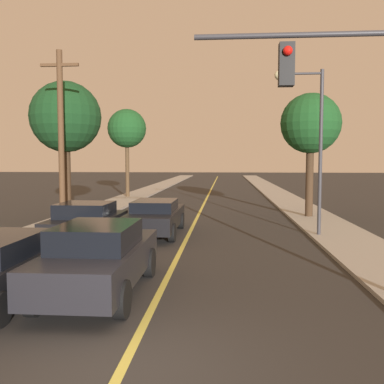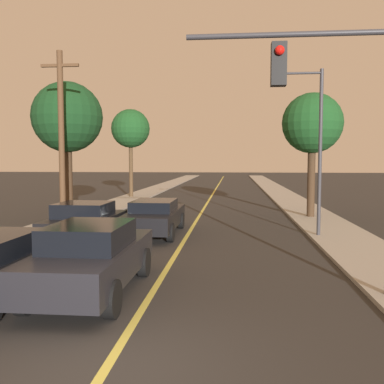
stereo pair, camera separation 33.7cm
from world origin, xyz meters
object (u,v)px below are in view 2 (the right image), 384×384
at_px(car_near_lane_front, 92,257).
at_px(tree_left_near, 131,129).
at_px(car_near_lane_second, 155,216).
at_px(tree_left_far, 67,118).
at_px(traffic_signal_mast, 344,111).
at_px(streetlamp_right, 308,127).
at_px(utility_pole_left, 61,137).
at_px(tree_right_near, 312,124).
at_px(car_outer_lane_second, 85,223).

distance_m(car_near_lane_front, tree_left_near, 24.95).
relative_size(car_near_lane_second, tree_left_far, 0.75).
bearing_deg(tree_left_far, tree_left_near, 88.77).
height_order(traffic_signal_mast, streetlamp_right, streetlamp_right).
xyz_separation_m(car_near_lane_front, tree_left_near, (-4.93, 24.02, 4.60)).
height_order(streetlamp_right, utility_pole_left, utility_pole_left).
bearing_deg(tree_right_near, traffic_signal_mast, -97.30).
relative_size(car_near_lane_front, tree_left_far, 0.69).
height_order(car_near_lane_second, traffic_signal_mast, traffic_signal_mast).
distance_m(utility_pole_left, tree_left_far, 4.01).
bearing_deg(car_near_lane_front, traffic_signal_mast, 1.96).
xyz_separation_m(streetlamp_right, tree_left_far, (-11.14, 4.23, 0.88)).
bearing_deg(car_outer_lane_second, streetlamp_right, 14.86).
distance_m(traffic_signal_mast, tree_left_far, 15.78).
distance_m(car_near_lane_front, tree_left_far, 13.58).
height_order(car_near_lane_front, tree_right_near, tree_right_near).
height_order(streetlamp_right, tree_left_near, tree_left_near).
bearing_deg(car_near_lane_front, car_outer_lane_second, 110.96).
distance_m(traffic_signal_mast, streetlamp_right, 7.41).
xyz_separation_m(car_near_lane_second, car_outer_lane_second, (-2.08, -2.27, 0.03)).
xyz_separation_m(tree_left_near, tree_right_near, (12.02, -10.91, -0.62)).
bearing_deg(utility_pole_left, traffic_signal_mast, -40.14).
distance_m(streetlamp_right, utility_pole_left, 9.98).
distance_m(streetlamp_right, tree_left_near, 19.76).
distance_m(car_near_lane_second, car_outer_lane_second, 3.08).
bearing_deg(car_near_lane_front, tree_left_far, 113.75).
xyz_separation_m(car_near_lane_second, traffic_signal_mast, (5.43, -7.52, 3.27)).
distance_m(tree_left_near, tree_left_far, 12.23).
relative_size(tree_left_near, tree_left_far, 1.01).
bearing_deg(utility_pole_left, tree_left_near, 93.32).
bearing_deg(car_near_lane_second, tree_left_near, 106.82).
distance_m(tree_left_far, tree_right_near, 12.35).
relative_size(car_outer_lane_second, tree_left_near, 0.58).
relative_size(car_outer_lane_second, utility_pole_left, 0.54).
xyz_separation_m(streetlamp_right, utility_pole_left, (-9.96, 0.57, -0.27)).
xyz_separation_m(car_near_lane_second, streetlamp_right, (5.95, -0.14, 3.48)).
bearing_deg(car_near_lane_front, streetlamp_right, 51.86).
relative_size(car_near_lane_front, tree_right_near, 0.75).
xyz_separation_m(utility_pole_left, tree_left_far, (-1.18, 3.66, 1.15)).
distance_m(traffic_signal_mast, tree_right_near, 13.05).
bearing_deg(car_near_lane_second, streetlamp_right, -1.33).
distance_m(utility_pole_left, tree_right_near, 12.18).
xyz_separation_m(car_near_lane_second, utility_pole_left, (-4.01, 0.43, 3.21)).
distance_m(car_near_lane_front, utility_pole_left, 9.60).
xyz_separation_m(utility_pole_left, tree_left_near, (-0.92, 15.88, 1.47)).
xyz_separation_m(car_near_lane_second, tree_left_near, (-4.93, 16.31, 4.68)).
xyz_separation_m(car_near_lane_front, tree_left_far, (-5.19, 11.80, 4.27)).
distance_m(car_near_lane_front, traffic_signal_mast, 6.29).
height_order(utility_pole_left, tree_right_near, utility_pole_left).
height_order(car_near_lane_front, tree_left_near, tree_left_near).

